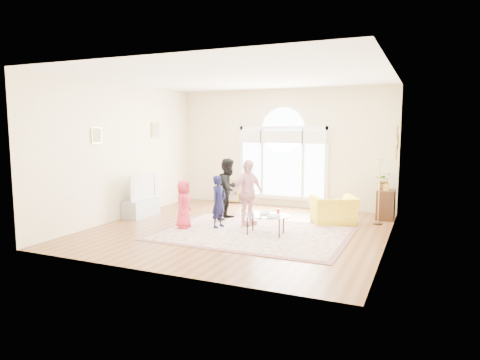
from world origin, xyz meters
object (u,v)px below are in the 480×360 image
at_px(tv_console, 141,208).
at_px(television, 141,187).
at_px(area_rug, 254,233).
at_px(armchair, 334,210).
at_px(coffee_table, 266,216).

distance_m(tv_console, television, 0.52).
bearing_deg(television, area_rug, -9.28).
xyz_separation_m(area_rug, armchair, (1.31, 1.64, 0.30)).
bearing_deg(armchair, tv_console, -13.15).
distance_m(area_rug, television, 3.30).
bearing_deg(armchair, coffee_table, 30.26).
distance_m(tv_console, coffee_table, 3.49).
relative_size(area_rug, coffee_table, 3.32).
relative_size(tv_console, television, 0.94).
bearing_deg(armchair, television, -13.12).
distance_m(area_rug, tv_console, 3.23).
bearing_deg(coffee_table, tv_console, 166.32).
bearing_deg(armchair, area_rug, 24.28).
bearing_deg(area_rug, armchair, 51.39).
height_order(television, coffee_table, television).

